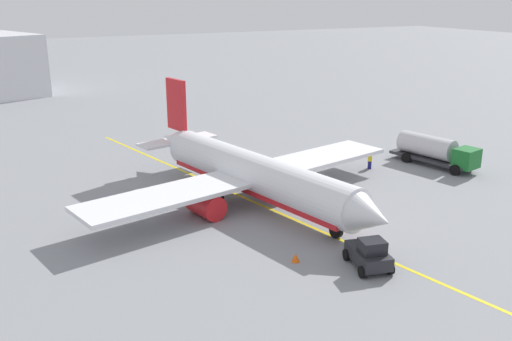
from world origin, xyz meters
TOP-DOWN VIEW (x-y plane):
  - ground_plane at (0.00, 0.00)m, footprint 400.00×400.00m
  - airplane at (-0.51, -0.11)m, footprint 29.99×31.71m
  - fuel_tanker at (-1.40, 22.06)m, footprint 9.94×4.59m
  - pushback_tug at (14.41, 1.22)m, footprint 3.95×2.99m
  - refueling_worker at (-3.67, 15.26)m, footprint 0.63×0.57m
  - safety_cone_nose at (11.44, -2.73)m, footprint 0.57×0.57m
  - taxi_line_marking at (0.00, 0.00)m, footprint 59.33×13.30m

SIDE VIEW (x-z plane):
  - ground_plane at x=0.00m, z-range 0.00..0.00m
  - taxi_line_marking at x=0.00m, z-range 0.00..0.01m
  - safety_cone_nose at x=11.44m, z-range 0.00..0.63m
  - refueling_worker at x=-3.67m, z-range -0.03..1.68m
  - pushback_tug at x=14.41m, z-range -0.09..2.11m
  - fuel_tanker at x=-1.40m, z-range 0.14..3.29m
  - airplane at x=-0.51m, z-range -2.18..7.28m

